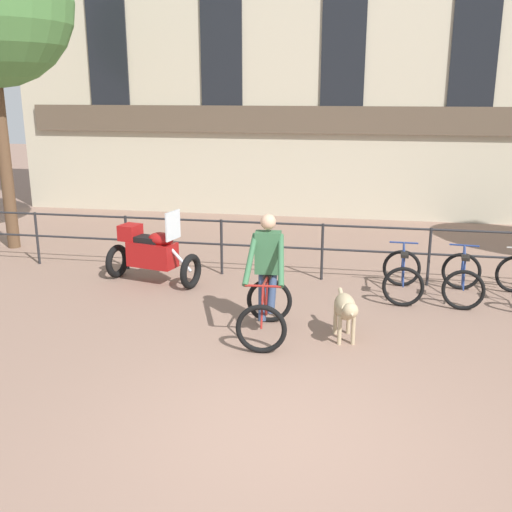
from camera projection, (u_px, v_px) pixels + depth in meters
ground_plane at (281, 434)px, 6.06m from camera, size 60.00×60.00×0.00m
canal_railing at (322, 242)px, 10.79m from camera, size 15.05×0.05×1.05m
building_facade at (345, 11)px, 15.05m from camera, size 18.00×0.72×10.57m
cyclist_with_bike at (267, 282)px, 8.38m from camera, size 0.75×1.21×1.70m
dog at (346, 308)px, 8.18m from camera, size 0.40×1.01×0.68m
parked_motorcycle at (152, 253)px, 10.66m from camera, size 1.78×1.00×1.35m
parked_bicycle_near_lamp at (402, 276)px, 10.02m from camera, size 0.69×1.13×0.86m
parked_bicycle_mid_left at (462, 279)px, 9.85m from camera, size 0.78×1.18×0.86m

